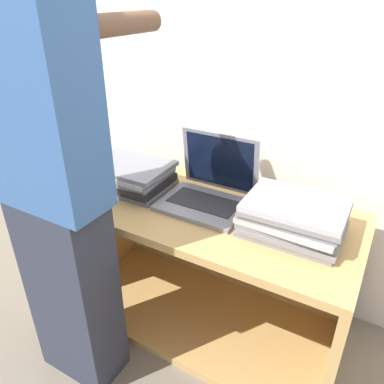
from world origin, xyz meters
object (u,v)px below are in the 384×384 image
Objects in this scene: laptop_stack_right at (293,217)px; person at (55,192)px; laptop_stack_left at (130,175)px; laptop_open at (209,190)px.

laptop_stack_right is 0.22× the size of person.
laptop_open is at bearing 6.90° from laptop_stack_left.
laptop_stack_right is at bearing 34.09° from person.
laptop_open reaches higher than laptop_stack_left.
person reaches higher than laptop_stack_right.
laptop_stack_right is (0.80, -0.00, 0.01)m from laptop_stack_left.
laptop_stack_left is (-0.40, -0.05, 0.00)m from laptop_open.
laptop_open is 0.21× the size of person.
laptop_stack_left is 1.04× the size of laptop_stack_right.
laptop_stack_left is 0.23× the size of person.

